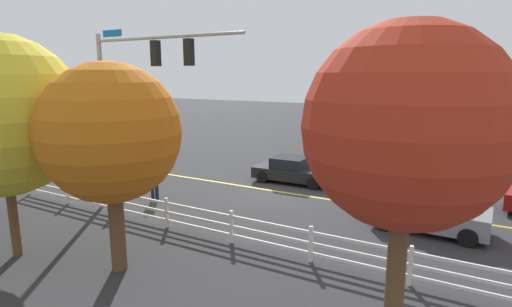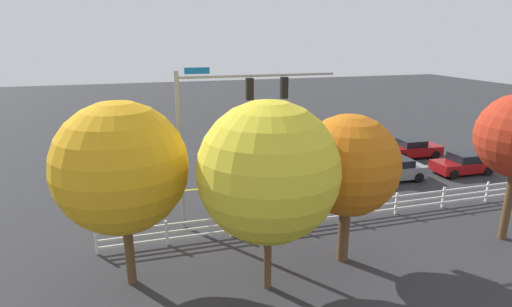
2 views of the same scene
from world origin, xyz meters
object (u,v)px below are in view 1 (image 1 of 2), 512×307
Objects in this scene: car_1 at (293,171)px; tree_1 at (406,128)px; pedestrian at (154,181)px; tree_0 at (1,116)px; car_4 at (409,184)px; car_2 at (431,213)px; tree_2 at (111,134)px.

tree_1 reaches higher than car_1.
tree_0 is at bearing 121.10° from pedestrian.
pedestrian is (4.19, 5.99, 0.29)m from car_1.
pedestrian is at bearing -147.16° from car_4.
tree_0 reaches higher than car_2.
car_4 is 13.51m from tree_2.
pedestrian is at bearing 13.16° from car_2.
tree_2 is (6.25, 11.50, 3.36)m from car_4.
car_1 is 0.64× the size of tree_1.
car_1 is at bearing -57.90° from tree_1.
car_2 is 0.61× the size of tree_1.
pedestrian is at bearing -127.03° from car_1.
car_1 is 13.62m from tree_0.
tree_0 reaches higher than car_4.
car_2 is 9.15m from tree_1.
car_4 is (-5.89, 0.02, 0.05)m from car_1.
car_1 is 0.70× the size of tree_2.
tree_2 is at bearing -93.89° from car_1.
tree_0 is (11.15, 8.76, 3.77)m from car_2.
tree_1 is (-0.22, 8.19, 4.07)m from car_2.
car_2 is 14.68m from tree_0.
tree_1 reaches higher than pedestrian.
tree_2 reaches higher than pedestrian.
tree_1 is at bearing 93.46° from car_2.
car_2 is at bearing -88.48° from tree_1.
car_4 is at bearing -82.41° from tree_1.
tree_2 is at bearing -164.68° from tree_0.
tree_1 is (-7.47, 11.91, 4.12)m from car_1.
pedestrian is 0.28× the size of tree_2.
tree_1 reaches higher than car_2.
tree_2 is at bearing -2.86° from tree_1.
car_1 is 14.65m from tree_1.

